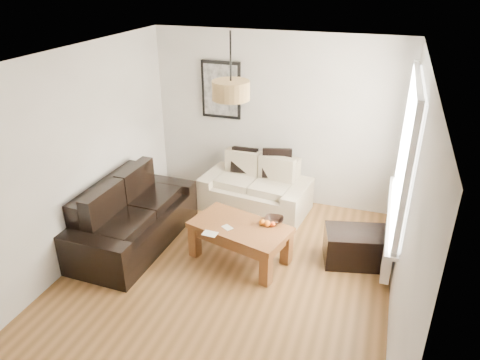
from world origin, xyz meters
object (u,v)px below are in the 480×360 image
(loveseat_cream, at_px, (255,186))
(ottoman, at_px, (356,247))
(sofa_leather, at_px, (133,214))
(coffee_table, at_px, (240,242))

(loveseat_cream, xyz_separation_m, ottoman, (1.60, -0.92, -0.17))
(sofa_leather, xyz_separation_m, ottoman, (2.88, 0.48, -0.20))
(sofa_leather, bearing_deg, coffee_table, -85.78)
(loveseat_cream, relative_size, sofa_leather, 0.81)
(loveseat_cream, distance_m, sofa_leather, 1.89)
(coffee_table, bearing_deg, loveseat_cream, 98.60)
(sofa_leather, relative_size, ottoman, 2.53)
(sofa_leather, height_order, ottoman, sofa_leather)
(coffee_table, bearing_deg, sofa_leather, -177.12)
(coffee_table, bearing_deg, ottoman, 16.06)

